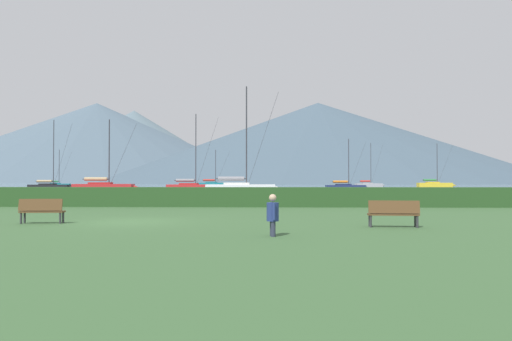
% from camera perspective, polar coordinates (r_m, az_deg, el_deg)
% --- Properties ---
extents(ground_plane, '(1000.00, 1000.00, 0.00)m').
position_cam_1_polar(ground_plane, '(19.78, -14.71, -5.95)').
color(ground_plane, '#385B33').
extents(harbor_water, '(320.00, 246.00, 0.00)m').
position_cam_1_polar(harbor_water, '(156.01, -0.24, -1.77)').
color(harbor_water, slate).
rests_on(harbor_water, ground_plane).
extents(hedge_line, '(80.00, 1.20, 1.22)m').
position_cam_1_polar(hedge_line, '(30.43, -8.79, -3.13)').
color(hedge_line, '#284C23').
rests_on(hedge_line, ground_plane).
extents(sailboat_slip_0, '(6.67, 3.20, 8.56)m').
position_cam_1_polar(sailboat_slip_0, '(116.55, -22.65, -1.62)').
color(sailboat_slip_0, '#19707A').
rests_on(sailboat_slip_0, harbor_water).
extents(sailboat_slip_1, '(7.84, 2.57, 10.94)m').
position_cam_1_polar(sailboat_slip_1, '(67.27, -7.60, -2.01)').
color(sailboat_slip_1, red).
rests_on(sailboat_slip_1, harbor_water).
extents(sailboat_slip_2, '(6.97, 2.74, 10.14)m').
position_cam_1_polar(sailboat_slip_2, '(111.11, 13.36, -1.69)').
color(sailboat_slip_2, '#9E9EA3').
rests_on(sailboat_slip_2, harbor_water).
extents(sailboat_slip_3, '(7.16, 2.20, 11.09)m').
position_cam_1_polar(sailboat_slip_3, '(81.00, -23.32, -1.81)').
color(sailboat_slip_3, black).
rests_on(sailboat_slip_3, harbor_water).
extents(sailboat_slip_5, '(6.89, 2.68, 8.00)m').
position_cam_1_polar(sailboat_slip_5, '(74.10, 10.71, -1.99)').
color(sailboat_slip_5, navy).
rests_on(sailboat_slip_5, harbor_water).
extents(sailboat_slip_6, '(8.16, 2.63, 9.58)m').
position_cam_1_polar(sailboat_slip_6, '(109.77, 20.58, -1.61)').
color(sailboat_slip_6, gold).
rests_on(sailboat_slip_6, harbor_water).
extents(sailboat_slip_7, '(8.75, 2.77, 12.03)m').
position_cam_1_polar(sailboat_slip_7, '(52.60, -1.72, -2.17)').
color(sailboat_slip_7, white).
rests_on(sailboat_slip_7, harbor_water).
extents(sailboat_slip_8, '(7.95, 2.43, 8.63)m').
position_cam_1_polar(sailboat_slip_8, '(109.47, -5.10, -1.69)').
color(sailboat_slip_8, '#19707A').
rests_on(sailboat_slip_8, harbor_water).
extents(sailboat_slip_9, '(8.74, 3.22, 9.53)m').
position_cam_1_polar(sailboat_slip_9, '(64.61, -17.60, -1.96)').
color(sailboat_slip_9, red).
rests_on(sailboat_slip_9, harbor_water).
extents(park_bench_near_path, '(1.66, 0.62, 0.95)m').
position_cam_1_polar(park_bench_near_path, '(20.10, -24.22, -4.29)').
color(park_bench_near_path, brown).
rests_on(park_bench_near_path, ground_plane).
extents(park_bench_under_tree, '(1.78, 0.61, 0.95)m').
position_cam_1_polar(park_bench_under_tree, '(17.55, 16.08, -4.81)').
color(park_bench_under_tree, brown).
rests_on(park_bench_under_tree, ground_plane).
extents(person_seated_viewer, '(0.36, 0.56, 1.25)m').
position_cam_1_polar(person_seated_viewer, '(14.21, 2.00, -5.11)').
color(person_seated_viewer, '#2D3347').
rests_on(person_seated_viewer, ground_plane).
extents(distant_hill_west_ridge, '(278.24, 278.24, 52.12)m').
position_cam_1_polar(distant_hill_west_ridge, '(313.56, 7.42, 3.31)').
color(distant_hill_west_ridge, '#425666').
rests_on(distant_hill_west_ridge, ground_plane).
extents(distant_hill_central_peak, '(203.23, 203.23, 60.82)m').
position_cam_1_polar(distant_hill_central_peak, '(418.38, -14.38, 2.82)').
color(distant_hill_central_peak, slate).
rests_on(distant_hill_central_peak, ground_plane).
extents(distant_hill_east_ridge, '(343.10, 343.10, 41.54)m').
position_cam_1_polar(distant_hill_east_ridge, '(435.11, 1.99, 1.36)').
color(distant_hill_east_ridge, '#425666').
rests_on(distant_hill_east_ridge, ground_plane).
extents(distant_hill_far_shoulder, '(301.03, 301.03, 65.80)m').
position_cam_1_polar(distant_hill_far_shoulder, '(418.64, -18.49, 3.18)').
color(distant_hill_far_shoulder, '#4C6070').
rests_on(distant_hill_far_shoulder, ground_plane).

